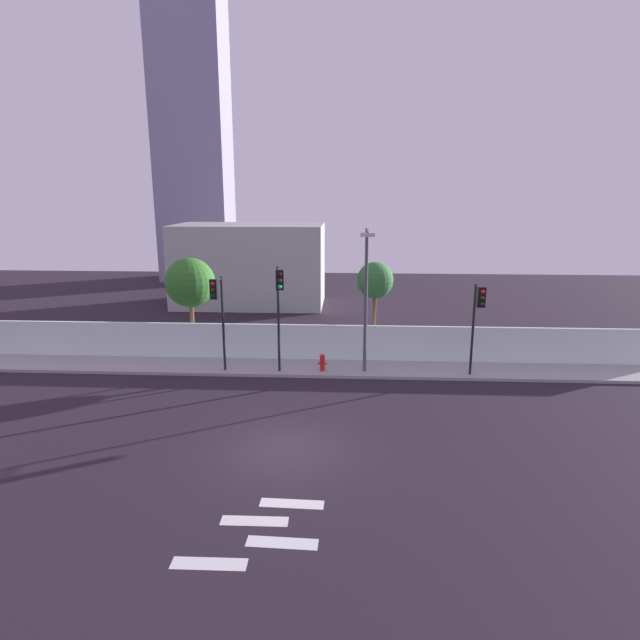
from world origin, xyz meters
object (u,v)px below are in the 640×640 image
(traffic_light_left, at_px, (218,305))
(traffic_light_center, at_px, (279,298))
(roadside_tree_leftmost, at_px, (190,283))
(roadside_tree_midleft, at_px, (375,281))
(traffic_light_right, at_px, (478,311))
(fire_hydrant, at_px, (322,362))
(street_lamp_curbside, at_px, (366,289))

(traffic_light_left, relative_size, traffic_light_center, 0.90)
(roadside_tree_leftmost, height_order, roadside_tree_midleft, roadside_tree_leftmost)
(traffic_light_center, height_order, traffic_light_right, traffic_light_center)
(fire_hydrant, bearing_deg, traffic_light_center, -160.66)
(roadside_tree_midleft, bearing_deg, street_lamp_curbside, -99.79)
(street_lamp_curbside, height_order, roadside_tree_midleft, street_lamp_curbside)
(fire_hydrant, relative_size, roadside_tree_midleft, 0.16)
(traffic_light_right, distance_m, street_lamp_curbside, 5.08)
(fire_hydrant, height_order, roadside_tree_midleft, roadside_tree_midleft)
(roadside_tree_midleft, bearing_deg, fire_hydrant, -129.89)
(traffic_light_center, relative_size, traffic_light_right, 1.17)
(fire_hydrant, bearing_deg, traffic_light_left, -172.56)
(traffic_light_left, height_order, roadside_tree_midleft, roadside_tree_midleft)
(traffic_light_center, height_order, street_lamp_curbside, street_lamp_curbside)
(roadside_tree_leftmost, bearing_deg, street_lamp_curbside, -19.74)
(traffic_light_left, relative_size, street_lamp_curbside, 0.67)
(traffic_light_right, bearing_deg, roadside_tree_leftmost, 165.32)
(traffic_light_right, bearing_deg, fire_hydrant, 174.89)
(traffic_light_left, relative_size, roadside_tree_leftmost, 0.88)
(traffic_light_center, relative_size, fire_hydrant, 6.10)
(street_lamp_curbside, height_order, fire_hydrant, street_lamp_curbside)
(traffic_light_left, xyz_separation_m, street_lamp_curbside, (6.77, 0.42, 0.70))
(street_lamp_curbside, height_order, roadside_tree_leftmost, street_lamp_curbside)
(roadside_tree_leftmost, bearing_deg, roadside_tree_midleft, 0.00)
(traffic_light_center, xyz_separation_m, roadside_tree_midleft, (4.51, 3.76, 0.21))
(traffic_light_right, relative_size, fire_hydrant, 5.23)
(street_lamp_curbside, distance_m, fire_hydrant, 4.11)
(street_lamp_curbside, xyz_separation_m, fire_hydrant, (-2.01, 0.21, -3.58))
(traffic_light_center, distance_m, street_lamp_curbside, 3.99)
(roadside_tree_midleft, bearing_deg, traffic_light_left, -153.23)
(traffic_light_center, xyz_separation_m, traffic_light_right, (8.93, 0.05, -0.50))
(traffic_light_right, bearing_deg, traffic_light_center, -179.66)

